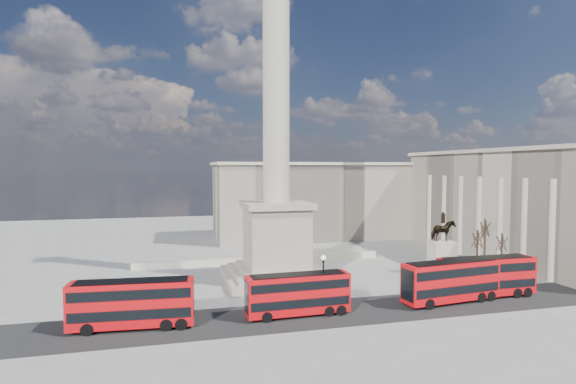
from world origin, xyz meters
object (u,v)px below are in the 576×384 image
(red_bus_a, at_px, (133,303))
(pedestrian_standing, at_px, (457,286))
(red_bus_b, at_px, (299,294))
(victorian_lamp, at_px, (323,280))
(red_bus_d, at_px, (487,276))
(nelsons_column, at_px, (276,187))
(red_bus_c, at_px, (451,281))
(pedestrian_walking, at_px, (449,286))
(pedestrian_crossing, at_px, (321,287))
(equestrian_statue, at_px, (442,253))

(red_bus_a, distance_m, pedestrian_standing, 38.18)
(red_bus_b, xyz_separation_m, victorian_lamp, (2.67, -0.13, 1.38))
(red_bus_d, distance_m, victorian_lamp, 21.06)
(red_bus_a, xyz_separation_m, red_bus_b, (16.47, -0.29, -0.14))
(nelsons_column, xyz_separation_m, red_bus_d, (22.64, -14.12, -10.38))
(nelsons_column, relative_size, red_bus_b, 4.53)
(red_bus_c, bearing_deg, red_bus_d, 2.50)
(nelsons_column, height_order, pedestrian_walking, nelsons_column)
(red_bus_b, bearing_deg, nelsons_column, 84.34)
(victorian_lamp, bearing_deg, pedestrian_crossing, 73.02)
(red_bus_d, xyz_separation_m, victorian_lamp, (-21.00, -1.06, 1.17))
(nelsons_column, height_order, red_bus_c, nelsons_column)
(nelsons_column, distance_m, victorian_lamp, 17.83)
(nelsons_column, height_order, pedestrian_standing, nelsons_column)
(red_bus_c, height_order, pedestrian_crossing, red_bus_c)
(victorian_lamp, height_order, pedestrian_walking, victorian_lamp)
(red_bus_c, relative_size, pedestrian_crossing, 6.26)
(red_bus_d, relative_size, equestrian_statue, 1.31)
(nelsons_column, height_order, red_bus_b, nelsons_column)
(red_bus_b, height_order, pedestrian_crossing, red_bus_b)
(red_bus_d, height_order, pedestrian_walking, red_bus_d)
(red_bus_c, relative_size, victorian_lamp, 1.93)
(pedestrian_crossing, bearing_deg, red_bus_a, 94.49)
(red_bus_d, distance_m, equestrian_statue, 11.26)
(equestrian_statue, bearing_deg, red_bus_a, -164.11)
(red_bus_d, relative_size, pedestrian_walking, 6.56)
(equestrian_statue, height_order, pedestrian_crossing, equestrian_statue)
(red_bus_d, bearing_deg, nelsons_column, 148.69)
(red_bus_d, height_order, pedestrian_standing, red_bus_d)
(equestrian_statue, relative_size, pedestrian_standing, 5.63)
(red_bus_c, distance_m, red_bus_d, 5.50)
(victorian_lamp, xyz_separation_m, pedestrian_walking, (17.66, 3.68, -2.79))
(equestrian_statue, distance_m, pedestrian_crossing, 21.10)
(pedestrian_standing, bearing_deg, equestrian_statue, -145.59)
(pedestrian_crossing, bearing_deg, red_bus_d, -118.93)
(pedestrian_walking, height_order, pedestrian_standing, pedestrian_walking)
(red_bus_b, distance_m, red_bus_c, 18.24)
(red_bus_a, height_order, pedestrian_crossing, red_bus_a)
(equestrian_statue, bearing_deg, pedestrian_crossing, -164.92)
(equestrian_statue, relative_size, pedestrian_walking, 5.01)
(equestrian_statue, bearing_deg, red_bus_d, -96.72)
(red_bus_a, bearing_deg, red_bus_b, 3.39)
(pedestrian_walking, bearing_deg, red_bus_a, 179.92)
(red_bus_d, relative_size, pedestrian_standing, 7.36)
(red_bus_c, bearing_deg, victorian_lamp, 174.16)
(red_bus_b, relative_size, victorian_lamp, 1.75)
(red_bus_c, distance_m, pedestrian_crossing, 15.10)
(red_bus_b, distance_m, equestrian_statue, 27.77)
(pedestrian_standing, xyz_separation_m, pedestrian_crossing, (-16.80, 3.09, 0.16))
(nelsons_column, xyz_separation_m, pedestrian_crossing, (3.70, -8.41, -11.95))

